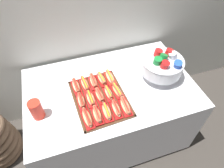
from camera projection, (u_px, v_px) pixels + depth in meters
ground_plane at (111, 131)px, 2.23m from camera, size 10.00×10.00×0.00m
buffet_table at (111, 111)px, 1.93m from camera, size 1.43×0.91×0.76m
serving_tray at (100, 98)px, 1.58m from camera, size 0.43×0.54×0.01m
hot_dog_0 at (87, 118)px, 1.41m from camera, size 0.08×0.18×0.06m
hot_dog_1 at (97, 115)px, 1.43m from camera, size 0.07×0.16×0.06m
hot_dog_2 at (107, 112)px, 1.45m from camera, size 0.07×0.16×0.06m
hot_dog_3 at (116, 109)px, 1.47m from camera, size 0.06×0.16×0.06m
hot_dog_4 at (125, 106)px, 1.49m from camera, size 0.07×0.18×0.06m
hot_dog_5 at (81, 101)px, 1.52m from camera, size 0.06×0.16×0.06m
hot_dog_6 at (91, 99)px, 1.54m from camera, size 0.07×0.16×0.06m
hot_dog_7 at (100, 96)px, 1.55m from camera, size 0.08×0.16×0.06m
hot_dog_8 at (109, 93)px, 1.57m from camera, size 0.06×0.16×0.06m
hot_dog_9 at (117, 91)px, 1.59m from camera, size 0.08×0.17×0.06m
hot_dog_10 at (76, 87)px, 1.62m from camera, size 0.07×0.17×0.06m
hot_dog_11 at (85, 84)px, 1.64m from camera, size 0.08×0.17×0.06m
hot_dog_12 at (93, 82)px, 1.66m from camera, size 0.06×0.16×0.06m
hot_dog_13 at (102, 79)px, 1.68m from camera, size 0.08×0.16×0.06m
hot_dog_14 at (110, 77)px, 1.70m from camera, size 0.07×0.18×0.06m
punch_bowl at (162, 65)px, 1.64m from camera, size 0.36×0.36×0.26m
cup_stack at (36, 110)px, 1.41m from camera, size 0.09×0.09×0.16m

